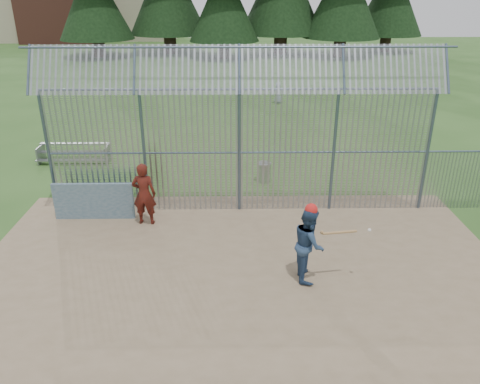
{
  "coord_description": "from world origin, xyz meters",
  "views": [
    {
      "loc": [
        -0.2,
        -10.52,
        6.85
      ],
      "look_at": [
        0.0,
        2.0,
        1.3
      ],
      "focal_mm": 35.0,
      "sensor_mm": 36.0,
      "label": 1
    }
  ],
  "objects_px": {
    "batter": "(309,244)",
    "trash_can": "(264,172)",
    "dugout_wall": "(94,201)",
    "bleacher": "(74,153)",
    "onlooker": "(144,194)"
  },
  "relations": [
    {
      "from": "bleacher",
      "to": "trash_can",
      "type": "bearing_deg",
      "value": -16.26
    },
    {
      "from": "batter",
      "to": "trash_can",
      "type": "height_order",
      "value": "batter"
    },
    {
      "from": "batter",
      "to": "trash_can",
      "type": "relative_size",
      "value": 2.35
    },
    {
      "from": "dugout_wall",
      "to": "batter",
      "type": "height_order",
      "value": "batter"
    },
    {
      "from": "dugout_wall",
      "to": "trash_can",
      "type": "height_order",
      "value": "dugout_wall"
    },
    {
      "from": "onlooker",
      "to": "bleacher",
      "type": "xyz_separation_m",
      "value": [
        -3.95,
        5.66,
        -0.6
      ]
    },
    {
      "from": "batter",
      "to": "bleacher",
      "type": "relative_size",
      "value": 0.64
    },
    {
      "from": "dugout_wall",
      "to": "batter",
      "type": "bearing_deg",
      "value": -28.39
    },
    {
      "from": "bleacher",
      "to": "dugout_wall",
      "type": "bearing_deg",
      "value": -66.82
    },
    {
      "from": "trash_can",
      "to": "bleacher",
      "type": "distance_m",
      "value": 8.17
    },
    {
      "from": "onlooker",
      "to": "bleacher",
      "type": "height_order",
      "value": "onlooker"
    },
    {
      "from": "batter",
      "to": "dugout_wall",
      "type": "bearing_deg",
      "value": 62.03
    },
    {
      "from": "dugout_wall",
      "to": "batter",
      "type": "distance_m",
      "value": 7.13
    },
    {
      "from": "trash_can",
      "to": "bleacher",
      "type": "bearing_deg",
      "value": 163.74
    },
    {
      "from": "trash_can",
      "to": "dugout_wall",
      "type": "bearing_deg",
      "value": -151.47
    }
  ]
}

